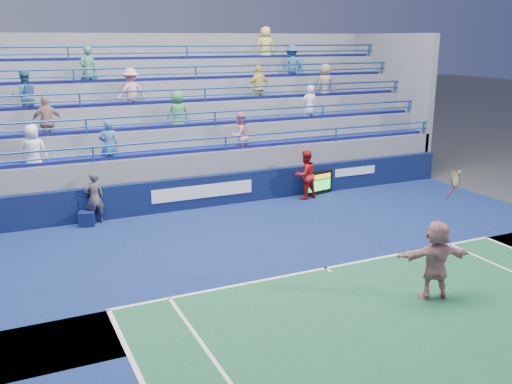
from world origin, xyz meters
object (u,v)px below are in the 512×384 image
serve_speed_board (318,183)px  line_judge (94,198)px  tennis_player (436,260)px  ball_girl (305,175)px  judge_chair (87,217)px

serve_speed_board → line_judge: 8.14m
line_judge → tennis_player: bearing=114.2°
line_judge → ball_girl: size_ratio=0.94×
tennis_player → ball_girl: bearing=80.2°
tennis_player → line_judge: bearing=124.6°
judge_chair → ball_girl: 7.71m
tennis_player → serve_speed_board: bearing=75.9°
serve_speed_board → tennis_player: tennis_player is taller
serve_speed_board → judge_chair: bearing=-179.2°
serve_speed_board → line_judge: bearing=-180.0°
serve_speed_board → judge_chair: size_ratio=1.51×
line_judge → ball_girl: bearing=167.3°
tennis_player → line_judge: tennis_player is taller
judge_chair → tennis_player: size_ratio=0.28×
line_judge → ball_girl: (7.39, -0.29, 0.06)m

